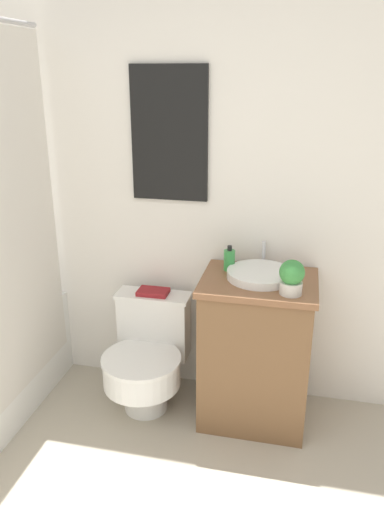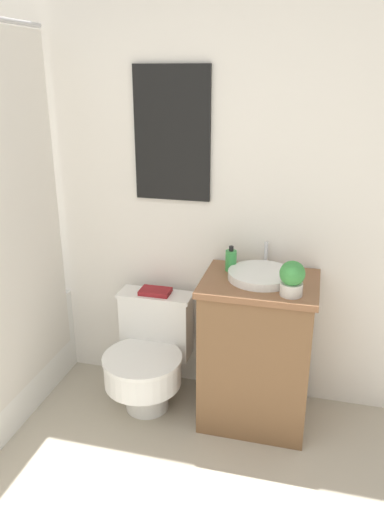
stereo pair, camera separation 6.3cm
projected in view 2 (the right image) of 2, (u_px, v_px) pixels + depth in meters
wall_back at (132, 170)px, 2.70m from camera, size 3.09×0.07×2.50m
toilet at (149, 356)px, 2.72m from camera, size 0.42×0.53×0.61m
vanity at (257, 351)px, 2.57m from camera, size 0.57×0.46×0.80m
sink at (261, 275)px, 2.45m from camera, size 0.33×0.36×0.13m
soap_bottle at (231, 260)px, 2.54m from camera, size 0.06×0.06×0.13m
potted_plant at (292, 278)px, 2.25m from camera, size 0.12×0.12×0.16m
book_on_tank at (155, 291)px, 2.74m from camera, size 0.17×0.11×0.02m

